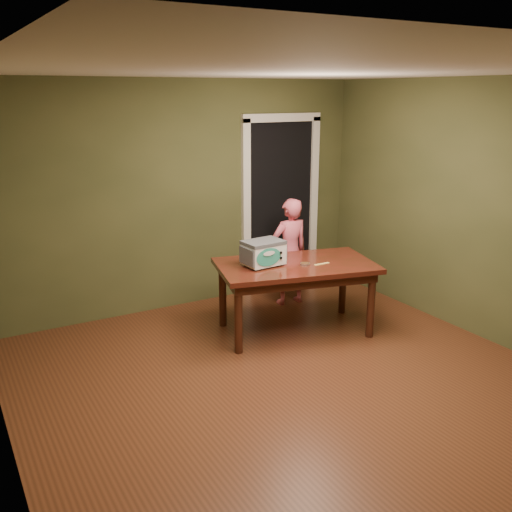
% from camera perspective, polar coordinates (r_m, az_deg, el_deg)
% --- Properties ---
extents(floor, '(5.00, 5.00, 0.00)m').
position_cam_1_polar(floor, '(4.95, 5.01, -13.62)').
color(floor, '#5C2E1A').
rests_on(floor, ground).
extents(room_shell, '(4.52, 5.02, 2.61)m').
position_cam_1_polar(room_shell, '(4.36, 5.55, 6.23)').
color(room_shell, '#50512B').
rests_on(room_shell, ground).
extents(doorway, '(1.10, 0.66, 2.25)m').
position_cam_1_polar(doorway, '(7.47, 1.22, 5.36)').
color(doorway, black).
rests_on(doorway, ground).
extents(dining_table, '(1.77, 1.27, 0.75)m').
position_cam_1_polar(dining_table, '(5.91, 3.98, -1.67)').
color(dining_table, '#38190C').
rests_on(dining_table, floor).
extents(toy_oven, '(0.44, 0.32, 0.26)m').
position_cam_1_polar(toy_oven, '(5.76, 0.74, 0.39)').
color(toy_oven, '#4C4F54').
rests_on(toy_oven, dining_table).
extents(baking_pan, '(0.10, 0.10, 0.02)m').
position_cam_1_polar(baking_pan, '(5.82, 4.93, -0.80)').
color(baking_pan, silver).
rests_on(baking_pan, dining_table).
extents(spatula, '(0.18, 0.03, 0.01)m').
position_cam_1_polar(spatula, '(5.87, 6.60, -0.79)').
color(spatula, '#FFDB6E').
rests_on(spatula, dining_table).
extents(child, '(0.48, 0.32, 1.27)m').
position_cam_1_polar(child, '(6.72, 3.39, 0.43)').
color(child, '#E15C71').
rests_on(child, floor).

